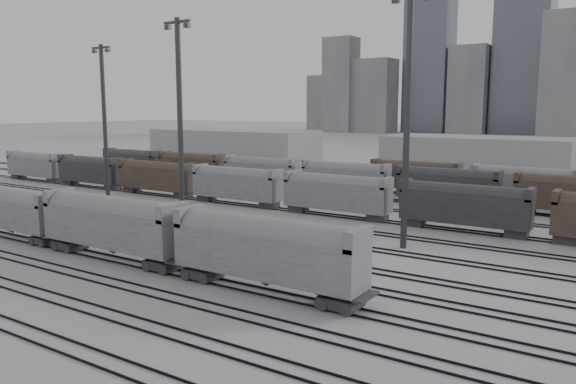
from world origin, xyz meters
The scene contains 13 objects.
ground centered at (0.00, 0.00, 0.00)m, with size 900.00×900.00×0.00m, color silver.
tracks centered at (0.00, 17.50, 0.08)m, with size 220.00×71.50×0.16m.
hopper_car_a centered at (-16.55, 1.00, 3.34)m, with size 15.13×3.01×5.41m.
hopper_car_b centered at (0.45, 1.00, 3.71)m, with size 16.80×3.34×6.01m.
hopper_car_c centered at (18.43, 1.00, 3.67)m, with size 16.61×3.30×5.94m.
light_mast_b centered at (-24.20, 20.53, 12.43)m, with size 3.75×0.60×23.43m.
light_mast_c centered at (-2.81, 13.91, 12.99)m, with size 3.92×0.63×24.48m.
light_mast_d centered at (22.04, 20.59, 13.82)m, with size 4.17×0.67×26.05m.
bg_string_near centered at (8.00, 32.00, 2.80)m, with size 151.00×3.00×5.60m.
bg_string_mid centered at (18.00, 48.00, 2.80)m, with size 151.00×3.00×5.60m.
warehouse_left centered at (-60.00, 95.00, 4.00)m, with size 50.00×18.00×8.00m, color #A2A1A4.
warehouse_mid centered at (10.00, 95.00, 4.00)m, with size 40.00×18.00×8.00m, color #A2A1A4.
crane_left centered at (-28.74, 305.00, 57.39)m, with size 42.00×1.80×100.00m.
Camera 1 is at (43.13, -33.72, 14.50)m, focal length 35.00 mm.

